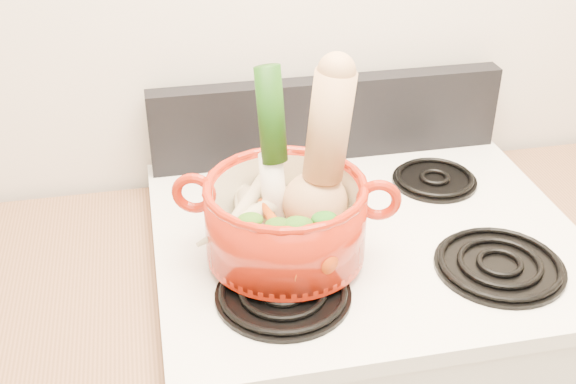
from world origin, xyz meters
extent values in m
cube|color=white|center=(0.00, 1.40, 0.93)|extent=(0.78, 0.67, 0.03)
cube|color=black|center=(0.00, 1.70, 1.04)|extent=(0.76, 0.05, 0.18)
cylinder|color=black|center=(-0.19, 1.24, 0.96)|extent=(0.22, 0.22, 0.02)
cylinder|color=black|center=(0.19, 1.24, 0.96)|extent=(0.22, 0.22, 0.02)
cylinder|color=black|center=(-0.19, 1.54, 0.96)|extent=(0.17, 0.17, 0.02)
cylinder|color=black|center=(0.19, 1.54, 0.96)|extent=(0.17, 0.17, 0.02)
cylinder|color=#A11B09|center=(-0.17, 1.34, 1.04)|extent=(0.34, 0.34, 0.13)
torus|color=#A11B09|center=(-0.31, 1.38, 1.08)|extent=(0.08, 0.04, 0.08)
torus|color=#A11B09|center=(-0.02, 1.30, 1.08)|extent=(0.08, 0.04, 0.08)
cylinder|color=white|center=(-0.18, 1.39, 1.15)|extent=(0.07, 0.10, 0.30)
ellipsoid|color=tan|center=(-0.16, 1.42, 1.02)|extent=(0.10, 0.07, 0.05)
cone|color=#F0E9C3|center=(-0.21, 1.35, 1.01)|extent=(0.10, 0.20, 0.05)
cone|color=beige|center=(-0.23, 1.33, 1.03)|extent=(0.06, 0.20, 0.06)
cone|color=beige|center=(-0.23, 1.41, 1.03)|extent=(0.08, 0.20, 0.06)
cone|color=beige|center=(-0.24, 1.35, 1.04)|extent=(0.18, 0.11, 0.05)
cone|color=beige|center=(-0.22, 1.40, 1.05)|extent=(0.18, 0.21, 0.07)
cone|color=#BF3809|center=(-0.18, 1.27, 1.01)|extent=(0.06, 0.15, 0.04)
cone|color=#CF5D0A|center=(-0.20, 1.29, 1.02)|extent=(0.13, 0.13, 0.04)
cone|color=#D2460A|center=(-0.16, 1.28, 1.03)|extent=(0.11, 0.17, 0.05)
cone|color=#B94909|center=(-0.18, 1.28, 1.03)|extent=(0.08, 0.13, 0.04)
cone|color=#C34709|center=(-0.19, 1.30, 1.04)|extent=(0.06, 0.17, 0.05)
camera|label=1|loc=(-0.37, 0.34, 1.71)|focal=45.00mm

